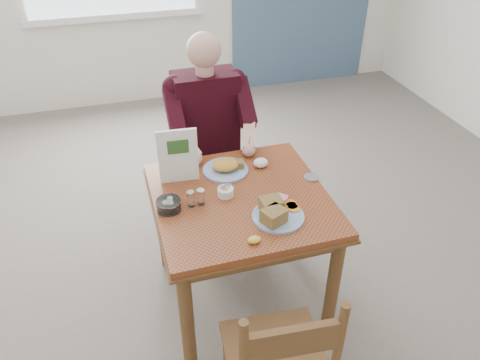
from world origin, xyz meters
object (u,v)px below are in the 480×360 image
object	(u,v)px
diner	(209,125)
far_plate	(226,167)
chair_far	(208,162)
table	(241,213)
near_plate	(276,212)

from	to	relation	value
diner	far_plate	xyz separation A→B (m)	(-0.01, -0.46, -0.03)
chair_far	diner	world-z (taller)	diner
diner	far_plate	world-z (taller)	diner
table	diner	distance (m)	0.73
table	far_plate	size ratio (longest dim) A/B	3.01
chair_far	diner	size ratio (longest dim) A/B	0.69
table	far_plate	xyz separation A→B (m)	(-0.01, 0.25, 0.14)
table	chair_far	distance (m)	0.81
table	near_plate	size ratio (longest dim) A/B	2.89
table	far_plate	bearing A→B (deg)	92.02
chair_far	far_plate	size ratio (longest dim) A/B	3.10
chair_far	far_plate	xyz separation A→B (m)	(-0.01, -0.54, 0.30)
chair_far	diner	xyz separation A→B (m)	(0.00, -0.09, 0.33)
chair_far	far_plate	bearing A→B (deg)	-90.94
table	chair_far	world-z (taller)	chair_far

